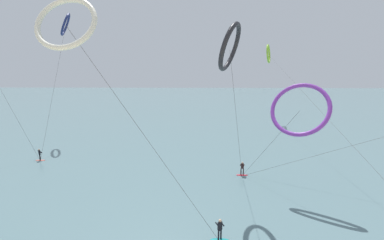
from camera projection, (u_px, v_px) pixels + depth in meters
name	position (u px, v px, depth m)	size (l,w,h in m)	color
sea_water	(197.00, 100.00, 111.93)	(400.00, 200.00, 0.08)	slate
surfer_coral	(40.00, 155.00, 34.55)	(1.40, 0.73, 1.70)	#EA7260
surfer_crimson	(242.00, 169.00, 29.50)	(1.40, 0.59, 1.70)	red
surfer_teal	(220.00, 231.00, 17.95)	(1.40, 0.73, 1.70)	teal
kite_ivory	(66.00, 23.00, 16.93)	(12.98, 2.77, 17.53)	silver
kite_charcoal	(230.00, 47.00, 22.38)	(4.06, 7.17, 16.67)	black
kite_violet	(300.00, 109.00, 23.64)	(7.59, 7.18, 11.25)	purple
kite_lime	(269.00, 54.00, 60.51)	(2.57, 53.56, 19.18)	#8CC62D
kite_navy	(65.00, 25.00, 44.90)	(3.94, 16.67, 22.92)	navy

